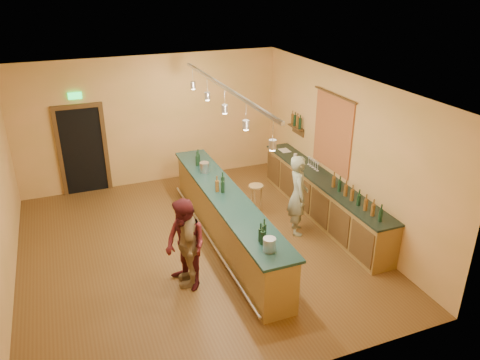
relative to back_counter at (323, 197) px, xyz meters
name	(u,v)px	position (x,y,z in m)	size (l,w,h in m)	color
floor	(195,248)	(-2.97, -0.18, -0.49)	(7.00, 7.00, 0.00)	brown
ceiling	(187,87)	(-2.97, -0.18, 2.71)	(6.50, 7.00, 0.02)	silver
wall_back	(152,121)	(-2.97, 3.32, 1.11)	(6.50, 0.02, 3.20)	#BA9845
wall_front	(272,282)	(-2.97, -3.68, 1.11)	(6.50, 0.02, 3.20)	#BA9845
wall_right	(343,151)	(0.28, -0.18, 1.11)	(0.02, 7.00, 3.20)	#BA9845
doorway	(83,148)	(-4.67, 3.30, 0.64)	(1.15, 0.09, 2.48)	black
tapestry	(333,133)	(0.26, 0.22, 1.36)	(0.03, 1.40, 1.60)	maroon
bottle_shelf	(296,122)	(0.20, 1.72, 1.18)	(0.17, 0.55, 0.54)	#4A2F16
back_counter	(323,197)	(0.00, 0.00, 0.00)	(0.60, 4.55, 1.27)	brown
tasting_bar	(226,215)	(-2.30, -0.18, 0.12)	(0.74, 5.10, 1.38)	brown
pendant_track	(225,96)	(-2.30, -0.18, 2.50)	(0.11, 4.60, 0.50)	silver
bartender	(298,195)	(-0.81, -0.35, 0.36)	(0.62, 0.41, 1.70)	gray
customer_a	(186,245)	(-3.42, -1.28, 0.33)	(0.79, 0.62, 1.63)	#59191E
customer_b	(188,243)	(-3.36, -1.21, 0.32)	(0.94, 0.39, 1.61)	#997A51
bar_stool	(256,191)	(-1.26, 0.74, 0.04)	(0.33, 0.33, 0.67)	olive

